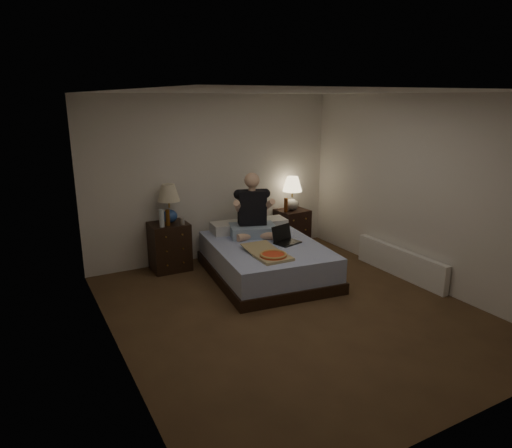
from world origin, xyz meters
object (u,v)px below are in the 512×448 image
beer_bottle_left (168,218)px  water_bottle (162,218)px  person (253,205)px  radiator (400,263)px  nightstand_right (292,228)px  lamp_left (169,204)px  bed (266,260)px  pizza_box (273,256)px  laptop (288,235)px  soda_can (182,221)px  beer_bottle_right (286,205)px  nightstand_left (169,246)px  lamp_right (292,193)px

beer_bottle_left → water_bottle: bearing=-161.8°
person → radiator: (1.64, -1.34, -0.74)m
nightstand_right → lamp_left: lamp_left is taller
bed → pizza_box: pizza_box is taller
lamp_left → nightstand_right: bearing=0.0°
laptop → pizza_box: 0.67m
soda_can → beer_bottle_left: bearing=165.2°
lamp_left → beer_bottle_right: lamp_left is taller
lamp_left → beer_bottle_left: bearing=-117.4°
nightstand_left → nightstand_right: bearing=1.4°
lamp_left → beer_bottle_right: bearing=-1.6°
water_bottle → pizza_box: bearing=-52.6°
water_bottle → radiator: 3.40m
nightstand_left → beer_bottle_right: (1.98, -0.03, 0.40)m
nightstand_left → nightstand_right: nightstand_left is taller
soda_can → pizza_box: size_ratio=0.13×
bed → pizza_box: 0.66m
beer_bottle_left → pizza_box: beer_bottle_left is taller
beer_bottle_right → laptop: (-0.60, -1.01, -0.16)m
soda_can → laptop: (1.22, -0.87, -0.15)m
soda_can → person: size_ratio=0.11×
lamp_left → beer_bottle_left: lamp_left is taller
water_bottle → nightstand_right: bearing=4.4°
nightstand_right → lamp_right: size_ratio=1.14×
laptop → pizza_box: bearing=-152.8°
beer_bottle_right → radiator: bearing=-66.6°
soda_can → radiator: soda_can is taller
bed → nightstand_right: 1.41m
soda_can → bed: bearing=-38.7°
lamp_left → water_bottle: 0.29m
lamp_left → lamp_right: 2.10m
nightstand_right → laptop: laptop is taller
beer_bottle_left → pizza_box: size_ratio=0.30×
water_bottle → soda_can: 0.30m
nightstand_left → laptop: (1.38, -1.04, 0.25)m
nightstand_right → soda_can: soda_can is taller
lamp_left → water_bottle: bearing=-134.5°
lamp_right → nightstand_left: bearing=-179.3°
nightstand_left → bed: bearing=-39.3°
nightstand_left → lamp_right: 2.21m
lamp_left → soda_can: 0.32m
lamp_right → water_bottle: bearing=-175.6°
soda_can → radiator: size_ratio=0.06×
beer_bottle_right → person: size_ratio=0.25×
bed → radiator: (1.66, -0.90, -0.04)m
bed → beer_bottle_left: bearing=151.6°
nightstand_left → soda_can: (0.16, -0.17, 0.40)m
pizza_box → soda_can: bearing=120.2°
pizza_box → lamp_right: bearing=51.5°
lamp_left → laptop: size_ratio=1.65×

